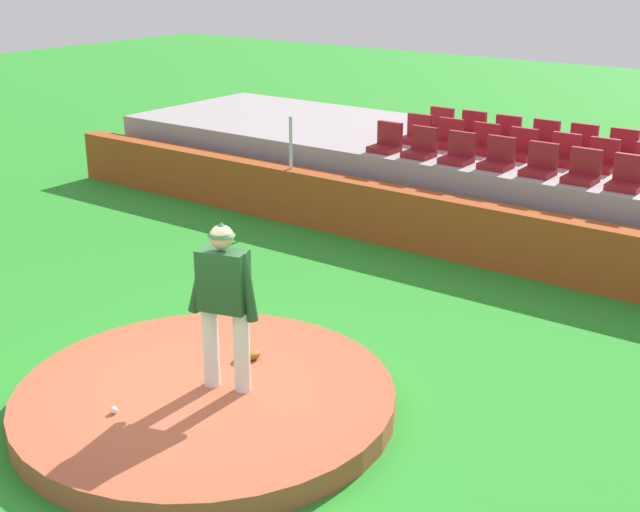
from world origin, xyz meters
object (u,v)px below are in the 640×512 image
stadium_chair_1 (421,147)px  stadium_chair_8 (448,138)px  stadium_chair_9 (483,144)px  stadium_chair_15 (471,130)px  stadium_chair_0 (387,142)px  stadium_chair_17 (543,140)px  stadium_chair_11 (563,155)px  stadium_chair_5 (583,172)px  stadium_chair_19 (621,150)px  stadium_chair_12 (601,160)px  pitcher (224,294)px  stadium_chair_18 (581,145)px  stadium_chair_16 (505,135)px  stadium_chair_3 (498,158)px  fielding_glove (248,355)px  stadium_chair_6 (627,179)px  stadium_chair_2 (459,153)px  stadium_chair_14 (439,126)px  stadium_chair_7 (416,134)px  stadium_chair_4 (540,165)px  stadium_chair_10 (521,149)px  baseball (114,410)px

stadium_chair_1 → stadium_chair_8: bearing=-90.6°
stadium_chair_9 → stadium_chair_15: bearing=-52.6°
stadium_chair_0 → stadium_chair_1: 0.70m
stadium_chair_8 → stadium_chair_17: 1.68m
stadium_chair_1 → stadium_chair_11: (2.16, 0.92, 0.00)m
stadium_chair_5 → stadium_chair_19: (-0.02, 1.85, 0.00)m
stadium_chair_12 → stadium_chair_17: bearing=-33.7°
pitcher → stadium_chair_18: (0.51, 8.56, 0.10)m
stadium_chair_11 → stadium_chair_16: 1.69m
stadium_chair_3 → stadium_chair_11: (0.75, 0.87, 0.00)m
stadium_chair_12 → fielding_glove: bearing=78.2°
stadium_chair_6 → stadium_chair_8: same height
stadium_chair_5 → stadium_chair_17: same height
stadium_chair_3 → stadium_chair_9: size_ratio=1.00×
stadium_chair_17 → stadium_chair_18: (0.68, 0.03, 0.00)m
fielding_glove → stadium_chair_1: (-1.34, 6.10, 1.11)m
stadium_chair_2 → stadium_chair_9: 0.92m
pitcher → fielding_glove: 1.21m
stadium_chair_12 → stadium_chair_8: bearing=-0.4°
stadium_chair_14 → stadium_chair_15: size_ratio=1.00×
stadium_chair_2 → stadium_chair_7: (-1.37, 0.95, 0.00)m
stadium_chair_11 → stadium_chair_19: (0.65, 0.93, 0.00)m
stadium_chair_4 → stadium_chair_9: 1.68m
stadium_chair_6 → stadium_chair_10: same height
stadium_chair_7 → stadium_chair_19: bearing=-165.4°
fielding_glove → stadium_chair_7: bearing=45.6°
stadium_chair_12 → stadium_chair_16: size_ratio=1.00×
stadium_chair_1 → stadium_chair_7: 1.15m
stadium_chair_10 → stadium_chair_17: same height
stadium_chair_17 → stadium_chair_9: bearing=51.1°
stadium_chair_9 → stadium_chair_19: (2.10, 0.93, 0.00)m
baseball → stadium_chair_1: size_ratio=0.15×
stadium_chair_18 → baseball: bearing=83.7°
pitcher → stadium_chair_12: size_ratio=3.67×
stadium_chair_9 → stadium_chair_11: bearing=-179.8°
baseball → stadium_chair_0: size_ratio=0.15×
stadium_chair_11 → stadium_chair_14: size_ratio=1.00×
stadium_chair_1 → stadium_chair_7: same height
stadium_chair_5 → stadium_chair_16: 2.77m
pitcher → baseball: (-0.54, -1.09, -1.03)m
stadium_chair_10 → stadium_chair_3: bearing=89.1°
stadium_chair_9 → stadium_chair_4: bearing=147.9°
stadium_chair_15 → stadium_chair_17: same height
stadium_chair_10 → stadium_chair_17: (0.02, 0.92, 0.00)m
stadium_chair_9 → stadium_chair_16: same height
stadium_chair_5 → stadium_chair_12: bearing=-88.1°
stadium_chair_5 → stadium_chair_11: 1.14m
stadium_chair_0 → stadium_chair_6: (4.20, -0.00, 0.00)m
fielding_glove → stadium_chair_0: bearing=48.3°
stadium_chair_0 → stadium_chair_17: bearing=-139.6°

